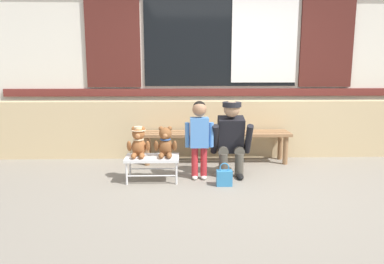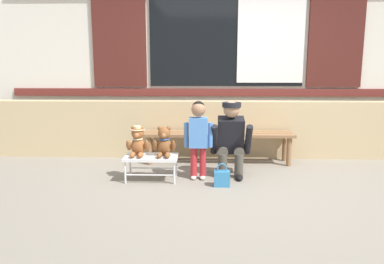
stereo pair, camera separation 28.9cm
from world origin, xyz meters
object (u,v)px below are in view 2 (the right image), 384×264
object	(u,v)px
child_standing	(198,131)
adult_crouching	(232,138)
small_display_bench	(151,159)
teddy_bear_plain	(164,143)
handbag_on_ground	(222,178)
teddy_bear_with_hat	(138,142)
wooden_bench_long	(219,137)

from	to	relation	value
child_standing	adult_crouching	distance (m)	0.45
small_display_bench	teddy_bear_plain	xyz separation A→B (m)	(0.16, 0.00, 0.20)
child_standing	handbag_on_ground	distance (m)	0.63
teddy_bear_plain	adult_crouching	size ratio (longest dim) A/B	0.38
child_standing	handbag_on_ground	bearing A→B (deg)	-43.83
adult_crouching	handbag_on_ground	bearing A→B (deg)	-107.89
adult_crouching	handbag_on_ground	distance (m)	0.58
teddy_bear_with_hat	handbag_on_ground	size ratio (longest dim) A/B	1.34
teddy_bear_plain	child_standing	bearing A→B (deg)	7.58
small_display_bench	child_standing	bearing A→B (deg)	5.60
teddy_bear_plain	adult_crouching	bearing A→B (deg)	13.82
wooden_bench_long	child_standing	size ratio (longest dim) A/B	2.19
wooden_bench_long	child_standing	bearing A→B (deg)	-109.35
teddy_bear_plain	wooden_bench_long	bearing A→B (deg)	50.78
child_standing	adult_crouching	bearing A→B (deg)	19.69
wooden_bench_long	small_display_bench	xyz separation A→B (m)	(-0.84, -0.84, -0.11)
wooden_bench_long	handbag_on_ground	size ratio (longest dim) A/B	7.72
adult_crouching	child_standing	bearing A→B (deg)	-160.31
teddy_bear_with_hat	teddy_bear_plain	world-z (taller)	same
small_display_bench	adult_crouching	distance (m)	1.02
small_display_bench	adult_crouching	bearing A→B (deg)	11.71
wooden_bench_long	teddy_bear_with_hat	size ratio (longest dim) A/B	5.78
teddy_bear_with_hat	handbag_on_ground	world-z (taller)	teddy_bear_with_hat
teddy_bear_plain	handbag_on_ground	distance (m)	0.81
teddy_bear_with_hat	teddy_bear_plain	size ratio (longest dim) A/B	1.00
child_standing	teddy_bear_with_hat	bearing A→B (deg)	-175.80
wooden_bench_long	teddy_bear_with_hat	world-z (taller)	teddy_bear_with_hat
wooden_bench_long	handbag_on_ground	world-z (taller)	wooden_bench_long
wooden_bench_long	handbag_on_ground	distance (m)	1.08
small_display_bench	child_standing	distance (m)	0.66
teddy_bear_plain	adult_crouching	xyz separation A→B (m)	(0.82, 0.20, 0.02)
adult_crouching	handbag_on_ground	size ratio (longest dim) A/B	3.49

